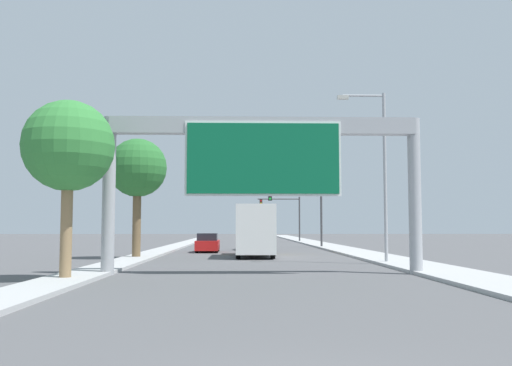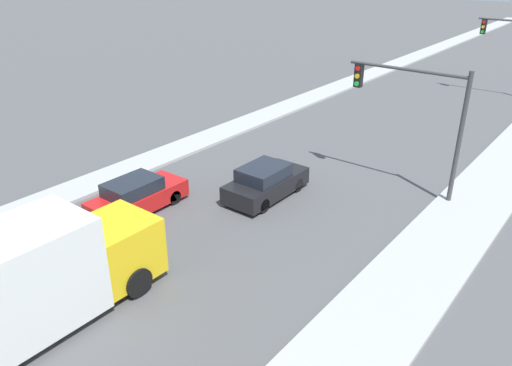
% 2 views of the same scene
% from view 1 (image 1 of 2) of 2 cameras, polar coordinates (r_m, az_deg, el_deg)
% --- Properties ---
extents(sidewalk_right, '(3.00, 120.00, 0.15)m').
position_cam_1_polar(sidewalk_right, '(66.52, 5.97, -6.02)').
color(sidewalk_right, '#ACACAC').
rests_on(sidewalk_right, ground).
extents(median_strip_left, '(2.00, 120.00, 0.15)m').
position_cam_1_polar(median_strip_left, '(66.24, -7.08, -6.01)').
color(median_strip_left, '#ACACAC').
rests_on(median_strip_left, ground).
extents(sign_gantry, '(13.44, 0.73, 6.61)m').
position_cam_1_polar(sign_gantry, '(24.01, 0.70, 2.73)').
color(sign_gantry, '#9EA0A5').
rests_on(sign_gantry, ground).
extents(car_mid_left, '(1.73, 4.35, 1.48)m').
position_cam_1_polar(car_mid_left, '(45.04, -4.85, -6.02)').
color(car_mid_left, red).
rests_on(car_mid_left, ground).
extents(car_near_center, '(1.86, 4.23, 1.54)m').
position_cam_1_polar(car_near_center, '(49.44, -0.48, -5.86)').
color(car_near_center, black).
rests_on(car_near_center, ground).
extents(truck_box_primary, '(2.44, 8.34, 3.37)m').
position_cam_1_polar(truck_box_primary, '(37.93, -0.15, -4.81)').
color(truck_box_primary, yellow).
rests_on(truck_box_primary, ground).
extents(traffic_light_near_intersection, '(5.40, 0.32, 5.86)m').
position_cam_1_polar(traffic_light_near_intersection, '(54.28, 4.66, -2.21)').
color(traffic_light_near_intersection, '#3D3D3F').
rests_on(traffic_light_near_intersection, ground).
extents(traffic_light_mid_block, '(5.55, 0.32, 5.88)m').
position_cam_1_polar(traffic_light_mid_block, '(74.17, 2.94, -2.78)').
color(traffic_light_mid_block, '#3D3D3F').
rests_on(traffic_light_mid_block, ground).
extents(palm_tree_foreground, '(3.40, 3.40, 6.70)m').
position_cam_1_polar(palm_tree_foreground, '(22.35, -18.25, 3.42)').
color(palm_tree_foreground, '#8C704C').
rests_on(palm_tree_foreground, ground).
extents(palm_tree_background, '(3.65, 3.65, 7.50)m').
position_cam_1_polar(palm_tree_background, '(36.39, -11.76, 1.37)').
color(palm_tree_background, brown).
rests_on(palm_tree_background, ground).
extents(street_lamp_right, '(2.63, 0.28, 9.25)m').
position_cam_1_polar(street_lamp_right, '(31.46, 12.22, 1.97)').
color(street_lamp_right, '#9EA0A5').
rests_on(street_lamp_right, ground).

